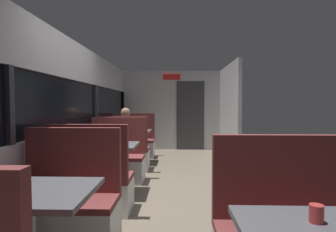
% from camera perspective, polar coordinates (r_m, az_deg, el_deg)
% --- Properties ---
extents(ground_plane, '(3.30, 9.20, 0.02)m').
position_cam_1_polar(ground_plane, '(4.19, -0.28, -16.27)').
color(ground_plane, '#665B4C').
extents(carriage_window_panel_left, '(0.09, 8.48, 2.30)m').
position_cam_1_polar(carriage_window_panel_left, '(4.28, -20.12, -0.73)').
color(carriage_window_panel_left, '#B2B2B7').
rests_on(carriage_window_panel_left, ground_plane).
extents(carriage_end_bulkhead, '(2.90, 0.11, 2.30)m').
position_cam_1_polar(carriage_end_bulkhead, '(8.16, 1.16, 1.09)').
color(carriage_end_bulkhead, '#B2B2B7').
rests_on(carriage_end_bulkhead, ground_plane).
extents(carriage_aisle_panel_right, '(0.08, 2.40, 2.30)m').
position_cam_1_polar(carriage_aisle_panel_right, '(7.09, 12.38, 0.92)').
color(carriage_aisle_panel_right, '#B2B2B7').
rests_on(carriage_aisle_panel_right, ground_plane).
extents(dining_table_near_window, '(0.90, 0.70, 0.74)m').
position_cam_1_polar(dining_table_near_window, '(2.25, -26.84, -15.82)').
color(dining_table_near_window, '#9E9EA3').
rests_on(dining_table_near_window, ground_plane).
extents(bench_near_window_facing_entry, '(0.95, 0.50, 1.10)m').
position_cam_1_polar(bench_near_window_facing_entry, '(2.95, -19.89, -17.65)').
color(bench_near_window_facing_entry, silver).
rests_on(bench_near_window_facing_entry, ground_plane).
extents(dining_table_mid_window, '(0.90, 0.70, 0.74)m').
position_cam_1_polar(dining_table_mid_window, '(4.24, -12.52, -7.04)').
color(dining_table_mid_window, '#9E9EA3').
rests_on(dining_table_mid_window, ground_plane).
extents(bench_mid_window_facing_end, '(0.95, 0.50, 1.10)m').
position_cam_1_polar(bench_mid_window_facing_end, '(3.65, -15.26, -13.65)').
color(bench_mid_window_facing_end, silver).
rests_on(bench_mid_window_facing_end, ground_plane).
extents(bench_mid_window_facing_entry, '(0.95, 0.50, 1.10)m').
position_cam_1_polar(bench_mid_window_facing_entry, '(4.96, -10.48, -9.28)').
color(bench_mid_window_facing_entry, silver).
rests_on(bench_mid_window_facing_entry, ground_plane).
extents(dining_table_far_window, '(0.90, 0.70, 0.74)m').
position_cam_1_polar(dining_table_far_window, '(6.35, -7.68, -3.84)').
color(dining_table_far_window, '#9E9EA3').
rests_on(dining_table_far_window, ground_plane).
extents(bench_far_window_facing_end, '(0.95, 0.50, 1.10)m').
position_cam_1_polar(bench_far_window_facing_end, '(5.71, -8.82, -7.71)').
color(bench_far_window_facing_end, silver).
rests_on(bench_far_window_facing_end, ground_plane).
extents(bench_far_window_facing_entry, '(0.95, 0.50, 1.10)m').
position_cam_1_polar(bench_far_window_facing_entry, '(7.07, -6.74, -5.73)').
color(bench_far_window_facing_entry, silver).
rests_on(bench_far_window_facing_entry, ground_plane).
extents(seated_passenger, '(0.47, 0.55, 1.26)m').
position_cam_1_polar(seated_passenger, '(5.75, -8.70, -5.54)').
color(seated_passenger, '#26262D').
rests_on(seated_passenger, ground_plane).
extents(coffee_cup_primary, '(0.07, 0.07, 0.09)m').
position_cam_1_polar(coffee_cup_primary, '(1.66, 28.14, -17.25)').
color(coffee_cup_primary, '#B23333').
rests_on(coffee_cup_primary, dining_table_front_aisle).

